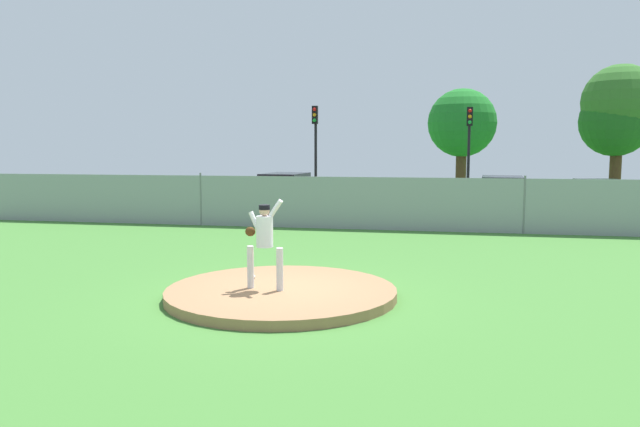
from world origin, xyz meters
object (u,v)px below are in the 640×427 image
object	(u,v)px
baseball	(254,277)
pitcher_youth	(264,237)
traffic_light_near	(315,138)
parked_car_red	(285,194)
traffic_light_far	(469,139)
parked_car_silver	(601,201)
parked_car_white	(129,195)
traffic_cone_orange	(236,206)
parked_car_teal	(502,198)

from	to	relation	value
baseball	pitcher_youth	bearing A→B (deg)	-60.17
baseball	traffic_light_near	world-z (taller)	traffic_light_near
parked_car_red	traffic_light_far	bearing A→B (deg)	28.88
pitcher_youth	parked_car_red	world-z (taller)	pitcher_youth
parked_car_silver	traffic_light_near	bearing A→B (deg)	161.12
traffic_light_near	traffic_light_far	world-z (taller)	traffic_light_near
parked_car_silver	parked_car_red	distance (m)	13.07
parked_car_white	traffic_light_near	xyz separation A→B (m)	(7.68, 4.96, 2.64)
parked_car_white	traffic_cone_orange	size ratio (longest dim) A/B	8.59
parked_car_white	traffic_light_far	xyz separation A→B (m)	(15.28, 4.90, 2.54)
parked_car_silver	traffic_cone_orange	world-z (taller)	parked_car_silver
traffic_cone_orange	traffic_light_far	size ratio (longest dim) A/B	0.11
parked_car_teal	traffic_light_near	world-z (taller)	traffic_light_near
traffic_cone_orange	traffic_light_far	distance (m)	11.63
parked_car_white	parked_car_teal	xyz separation A→B (m)	(16.49, 0.87, 0.04)
parked_car_red	traffic_light_far	distance (m)	9.50
pitcher_youth	traffic_light_near	xyz separation A→B (m)	(-2.98, 19.18, 2.22)
baseball	traffic_cone_orange	bearing A→B (deg)	110.67
pitcher_youth	parked_car_silver	distance (m)	17.72
parked_car_silver	traffic_light_near	distance (m)	13.61
baseball	traffic_light_far	distance (m)	19.20
traffic_cone_orange	parked_car_teal	bearing A→B (deg)	-0.20
parked_car_white	traffic_cone_orange	xyz separation A→B (m)	(4.79, 0.91, -0.51)
baseball	parked_car_red	distance (m)	14.14
parked_car_red	traffic_light_near	size ratio (longest dim) A/B	0.92
pitcher_youth	parked_car_teal	xyz separation A→B (m)	(5.82, 15.08, -0.38)
parked_car_silver	traffic_light_near	xyz separation A→B (m)	(-12.64, 4.32, 2.63)
baseball	traffic_light_far	xyz separation A→B (m)	(5.11, 18.25, 3.08)
baseball	parked_car_red	bearing A→B (deg)	101.96
parked_car_teal	traffic_light_near	bearing A→B (deg)	155.07
pitcher_youth	traffic_light_near	distance (m)	19.53
baseball	parked_car_silver	world-z (taller)	parked_car_silver
pitcher_youth	traffic_cone_orange	size ratio (longest dim) A/B	3.16
parked_car_white	traffic_light_near	bearing A→B (deg)	32.87
parked_car_silver	traffic_light_far	distance (m)	7.06
parked_car_white	parked_car_red	xyz separation A→B (m)	(7.25, 0.47, 0.08)
parked_car_teal	pitcher_youth	bearing A→B (deg)	-111.11
pitcher_youth	parked_car_teal	world-z (taller)	pitcher_youth
baseball	parked_car_silver	xyz separation A→B (m)	(10.14, 14.00, 0.55)
baseball	parked_car_white	world-z (taller)	parked_car_white
pitcher_youth	parked_car_white	world-z (taller)	pitcher_youth
baseball	traffic_light_near	xyz separation A→B (m)	(-2.49, 18.32, 3.19)
pitcher_youth	traffic_light_near	bearing A→B (deg)	98.85
traffic_light_far	parked_car_teal	bearing A→B (deg)	-73.32
traffic_light_near	traffic_light_far	bearing A→B (deg)	-0.48
parked_car_white	parked_car_red	bearing A→B (deg)	3.69
parked_car_white	parked_car_teal	world-z (taller)	parked_car_teal
parked_car_red	traffic_cone_orange	xyz separation A→B (m)	(-2.46, 0.44, -0.59)
parked_car_red	parked_car_teal	bearing A→B (deg)	2.49
parked_car_silver	traffic_cone_orange	bearing A→B (deg)	179.01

